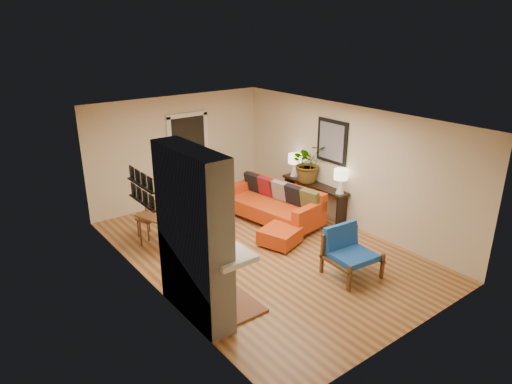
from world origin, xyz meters
TOP-DOWN VIEW (x-y plane):
  - room_shell at (0.60, 2.63)m, footprint 6.50×6.50m
  - fireplace at (-2.00, -1.00)m, footprint 1.09×1.68m
  - sofa at (1.13, 0.98)m, footprint 1.31×2.37m
  - ottoman at (0.41, -0.04)m, footprint 0.87×0.87m
  - blue_chair at (0.67, -1.57)m, footprint 0.88×0.87m
  - dining_table at (-1.38, 1.33)m, footprint 0.96×1.57m
  - console_table at (2.07, 0.72)m, footprint 0.34×1.85m
  - lamp_near at (2.07, -0.05)m, footprint 0.30×0.30m
  - lamp_far at (2.07, 1.42)m, footprint 0.30×0.30m
  - houseplant at (2.06, 0.93)m, footprint 0.99×0.91m

SIDE VIEW (x-z plane):
  - ottoman at x=0.41m, z-range 0.03..0.37m
  - sofa at x=1.13m, z-range -0.05..0.83m
  - blue_chair at x=0.67m, z-range 0.03..0.89m
  - dining_table at x=-1.38m, z-range 0.13..0.95m
  - console_table at x=2.07m, z-range 0.21..0.94m
  - lamp_near at x=2.07m, z-range 0.79..1.33m
  - lamp_far at x=2.07m, z-range 0.79..1.33m
  - houseplant at x=2.06m, z-range 0.72..1.63m
  - room_shell at x=0.60m, z-range -2.01..4.49m
  - fireplace at x=-2.00m, z-range -0.06..2.54m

